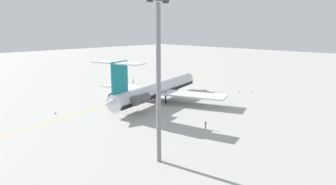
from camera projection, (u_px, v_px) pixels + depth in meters
The scene contains 9 objects.
ground at pixel (155, 96), 89.50m from camera, with size 395.72×395.72×0.00m, color #ADADA8.
main_jetliner at pixel (155, 89), 82.42m from camera, with size 43.01×38.51×12.73m.
ground_crew_near_nose at pixel (133, 80), 110.01m from camera, with size 0.29×0.45×1.83m.
ground_crew_near_tail at pixel (206, 124), 60.81m from camera, with size 0.28×0.39×1.72m.
safety_cone_nose at pixel (239, 92), 94.40m from camera, with size 0.40×0.40×0.55m, color #EA590F.
safety_cone_wingtip at pixel (251, 91), 95.18m from camera, with size 0.40×0.40×0.55m, color #EA590F.
safety_cone_tail at pixel (55, 113), 71.43m from camera, with size 0.40×0.40×0.55m, color #EA590F.
taxiway_centreline at pixel (138, 96), 90.04m from camera, with size 86.01×0.36×0.01m, color gold.
light_mast at pixel (158, 75), 43.52m from camera, with size 4.00×0.70×24.38m.
Camera 1 is at (59.69, 63.67, 20.25)m, focal length 32.18 mm.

